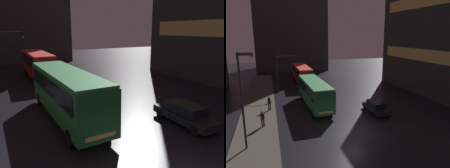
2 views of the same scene
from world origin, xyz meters
TOP-DOWN VIEW (x-y plane):
  - ground_plane at (0.00, 0.00)m, footprint 120.00×120.00m
  - sidewalk_left at (-9.00, 10.00)m, footprint 4.00×48.00m
  - building_far_backdrop at (-1.43, 42.96)m, footprint 18.07×12.00m
  - bus_near at (-1.96, 8.82)m, footprint 2.77×10.57m
  - bus_far at (-1.40, 23.33)m, footprint 2.50×10.40m
  - car_taxi at (4.71, 4.26)m, footprint 1.79×4.59m
  - pedestrian_near at (-8.39, 3.68)m, footprint 0.54×0.54m
  - pedestrian_mid at (-7.69, 8.75)m, footprint 0.46×0.46m
  - traffic_light_main at (-5.27, 17.56)m, footprint 3.02×0.35m
  - street_lamp_sidewalk at (-9.40, -0.48)m, footprint 1.25×0.36m

SIDE VIEW (x-z plane):
  - ground_plane at x=0.00m, z-range 0.00..0.00m
  - sidewalk_left at x=-9.00m, z-range 0.00..0.15m
  - car_taxi at x=4.71m, z-range 0.02..1.43m
  - pedestrian_mid at x=-7.69m, z-range 0.28..2.01m
  - pedestrian_near at x=-8.39m, z-range 0.32..1.99m
  - bus_far at x=-1.40m, z-range 0.39..3.74m
  - bus_near at x=-1.96m, z-range 0.40..3.82m
  - traffic_light_main at x=-5.27m, z-range 1.08..7.30m
  - street_lamp_sidewalk at x=-9.40m, z-range 1.40..9.33m
  - building_far_backdrop at x=-1.43m, z-range 0.00..29.44m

